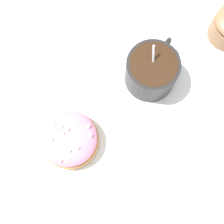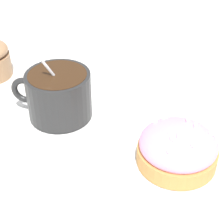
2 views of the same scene
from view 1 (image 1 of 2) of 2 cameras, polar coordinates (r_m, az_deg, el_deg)
ground_plane at (r=0.57m, az=-0.04°, el=0.31°), size 3.00×3.00×0.00m
paper_napkin at (r=0.57m, az=-0.04°, el=0.35°), size 0.38×0.37×0.00m
coffee_cup at (r=0.56m, az=7.31°, el=7.56°), size 0.11×0.09×0.10m
frosted_pastry at (r=0.54m, az=-7.84°, el=-4.94°), size 0.10×0.10×0.05m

